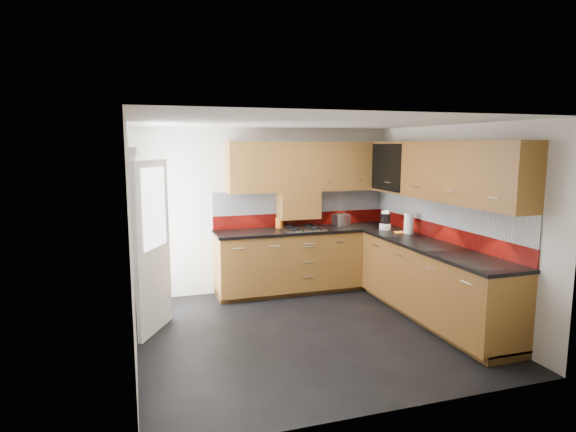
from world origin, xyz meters
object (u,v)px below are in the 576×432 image
object	(u,v)px
utensil_pot	(279,221)
food_processor	(385,221)
gas_hob	(302,228)
toaster	(341,220)

from	to	relation	value
utensil_pot	food_processor	size ratio (longest dim) A/B	1.52
gas_hob	toaster	bearing A→B (deg)	10.47
gas_hob	utensil_pot	distance (m)	0.37
gas_hob	toaster	world-z (taller)	toaster
gas_hob	utensil_pot	size ratio (longest dim) A/B	1.42
utensil_pot	food_processor	bearing A→B (deg)	-23.89
food_processor	toaster	bearing A→B (deg)	132.08
toaster	food_processor	size ratio (longest dim) A/B	1.02
gas_hob	utensil_pot	xyz separation A→B (m)	(-0.27, 0.23, 0.08)
toaster	food_processor	xyz separation A→B (m)	(0.46, -0.51, 0.04)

